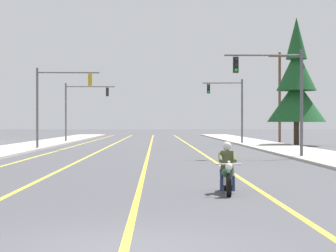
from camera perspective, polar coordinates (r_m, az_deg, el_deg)
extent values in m
plane|color=#47474C|center=(10.15, -3.99, -11.02)|extent=(400.00, 400.00, 0.00)
cube|color=yellow|center=(54.98, -1.63, -1.83)|extent=(0.16, 100.00, 0.01)
cube|color=yellow|center=(55.12, -5.33, -1.82)|extent=(0.16, 100.00, 0.01)
cube|color=yellow|center=(55.06, 2.07, -1.82)|extent=(0.16, 100.00, 0.01)
cube|color=yellow|center=(55.44, -8.51, -1.81)|extent=(0.16, 100.00, 0.01)
cube|color=#ADA89E|center=(50.92, 9.96, -1.92)|extent=(4.40, 110.00, 0.14)
cube|color=#ADA89E|center=(51.12, -13.27, -1.91)|extent=(4.40, 110.00, 0.14)
cylinder|color=black|center=(16.91, 5.61, -5.40)|extent=(0.16, 0.65, 0.64)
cylinder|color=black|center=(18.45, 5.36, -4.93)|extent=(0.16, 0.65, 0.64)
cylinder|color=silver|center=(16.98, 5.59, -4.31)|extent=(0.09, 0.33, 0.68)
sphere|color=white|center=(16.82, 5.62, -3.72)|extent=(0.20, 0.20, 0.20)
cylinder|color=silver|center=(17.01, 5.58, -3.51)|extent=(0.70, 0.09, 0.04)
ellipsoid|color=#143D23|center=(17.54, 5.50, -4.28)|extent=(0.36, 0.58, 0.28)
cube|color=silver|center=(17.68, 5.48, -4.99)|extent=(0.27, 0.45, 0.24)
cube|color=black|center=(17.98, 5.43, -4.36)|extent=(0.31, 0.54, 0.12)
cube|color=#143D23|center=(18.38, 5.37, -4.01)|extent=(0.22, 0.37, 0.08)
cylinder|color=silver|center=(18.07, 4.97, -5.10)|extent=(0.12, 0.55, 0.08)
cube|color=#4C512D|center=(17.91, 5.43, -3.16)|extent=(0.37, 0.26, 0.56)
sphere|color=silver|center=(17.87, 5.44, -1.85)|extent=(0.26, 0.26, 0.26)
cylinder|color=navy|center=(17.81, 5.91, -4.41)|extent=(0.17, 0.45, 0.30)
cylinder|color=navy|center=(17.66, 6.01, -5.42)|extent=(0.12, 0.16, 0.35)
cylinder|color=#4C512D|center=(17.66, 6.13, -2.88)|extent=(0.13, 0.53, 0.27)
cylinder|color=navy|center=(17.79, 5.00, -4.41)|extent=(0.17, 0.45, 0.30)
cylinder|color=navy|center=(17.64, 4.96, -5.43)|extent=(0.12, 0.16, 0.35)
cylinder|color=#4C512D|center=(17.64, 4.83, -2.89)|extent=(0.13, 0.53, 0.27)
cylinder|color=#56565B|center=(35.95, 12.17, 2.01)|extent=(0.18, 0.18, 6.20)
cylinder|color=#56565B|center=(35.74, 8.71, 6.45)|extent=(4.40, 0.17, 0.11)
cube|color=black|center=(35.47, 6.24, 5.60)|extent=(0.30, 0.24, 0.90)
sphere|color=black|center=(35.35, 6.27, 6.11)|extent=(0.18, 0.18, 0.18)
sphere|color=black|center=(35.32, 6.27, 5.63)|extent=(0.18, 0.18, 0.18)
sphere|color=green|center=(35.29, 6.27, 5.14)|extent=(0.18, 0.18, 0.18)
cylinder|color=#56565B|center=(48.07, -11.92, 1.56)|extent=(0.18, 0.18, 6.20)
cylinder|color=#56565B|center=(47.89, -9.13, 4.87)|extent=(4.70, 0.23, 0.11)
cube|color=#B79319|center=(47.69, -7.16, 4.22)|extent=(0.31, 0.25, 0.90)
sphere|color=black|center=(47.86, -7.15, 4.57)|extent=(0.18, 0.18, 0.18)
sphere|color=black|center=(47.84, -7.15, 4.21)|extent=(0.18, 0.18, 0.18)
sphere|color=green|center=(47.82, -7.15, 3.85)|extent=(0.18, 0.18, 0.18)
cylinder|color=#56565B|center=(59.50, 6.82, 1.31)|extent=(0.18, 0.18, 6.20)
cylinder|color=#56565B|center=(59.51, 5.01, 3.96)|extent=(3.76, 0.36, 0.11)
cube|color=black|center=(59.44, 3.74, 3.43)|extent=(0.32, 0.26, 0.90)
sphere|color=black|center=(59.30, 3.74, 3.73)|extent=(0.18, 0.18, 0.18)
sphere|color=black|center=(59.28, 3.74, 3.44)|extent=(0.18, 0.18, 0.18)
sphere|color=green|center=(59.27, 3.74, 3.15)|extent=(0.18, 0.18, 0.18)
cylinder|color=#56565B|center=(65.78, -9.37, 1.21)|extent=(0.18, 0.18, 6.20)
cylinder|color=#56565B|center=(65.68, -7.15, 3.61)|extent=(5.10, 0.34, 0.11)
cube|color=black|center=(65.57, -5.59, 3.13)|extent=(0.31, 0.25, 0.90)
sphere|color=black|center=(65.74, -5.59, 3.39)|extent=(0.18, 0.18, 0.18)
sphere|color=black|center=(65.72, -5.59, 3.13)|extent=(0.18, 0.18, 0.18)
sphere|color=green|center=(65.71, -5.59, 2.87)|extent=(0.18, 0.18, 0.18)
cylinder|color=brown|center=(62.82, 10.22, 2.56)|extent=(0.26, 0.26, 9.07)
cube|color=brown|center=(63.12, 10.22, 6.31)|extent=(2.22, 0.12, 0.12)
cylinder|color=slate|center=(62.96, 9.38, 6.42)|extent=(0.08, 0.08, 0.12)
cylinder|color=slate|center=(63.32, 11.05, 6.38)|extent=(0.08, 0.08, 0.12)
cylinder|color=#423023|center=(56.20, 11.71, -0.71)|extent=(0.47, 0.47, 2.12)
cone|color=#194C23|center=(56.23, 11.71, 2.26)|extent=(5.18, 5.18, 3.72)
cone|color=#194C23|center=(56.40, 11.71, 5.09)|extent=(3.52, 3.52, 3.72)
cone|color=#194C23|center=(56.70, 11.71, 7.90)|extent=(1.87, 1.87, 3.72)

